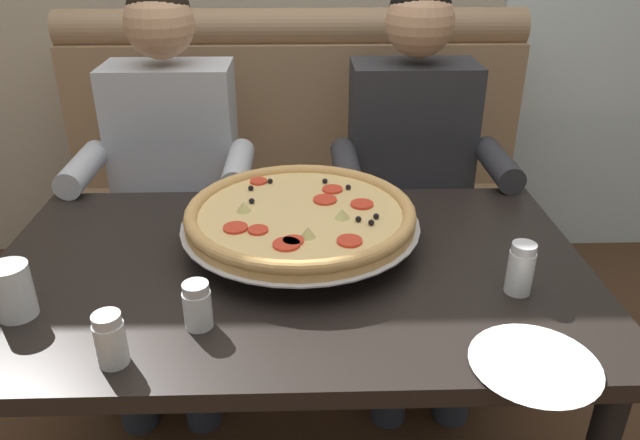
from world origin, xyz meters
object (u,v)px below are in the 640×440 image
object	(u,v)px
diner_right	(415,167)
shaker_oregano	(198,308)
booth_bench	(295,218)
drinking_glass	(14,293)
pizza	(300,215)
shaker_pepper_flakes	(111,343)
dining_table	(291,296)
diner_left	(170,170)
patio_chair	(527,91)
plate_near_left	(535,361)
shaker_parmesan	(520,272)

from	to	relation	value
diner_right	shaker_oregano	bearing A→B (deg)	-123.85
booth_bench	drinking_glass	distance (m)	1.25
pizza	shaker_pepper_flakes	xyz separation A→B (m)	(-0.33, -0.42, -0.03)
shaker_pepper_flakes	drinking_glass	bearing A→B (deg)	146.72
dining_table	pizza	size ratio (longest dim) A/B	2.41
diner_left	shaker_pepper_flakes	distance (m)	0.95
patio_chair	shaker_pepper_flakes	bearing A→B (deg)	-122.67
shaker_oregano	drinking_glass	xyz separation A→B (m)	(-0.36, 0.05, 0.01)
pizza	shaker_oregano	world-z (taller)	pizza
shaker_oregano	plate_near_left	distance (m)	0.62
drinking_glass	shaker_parmesan	bearing A→B (deg)	2.98
shaker_pepper_flakes	diner_right	bearing A→B (deg)	53.48
dining_table	pizza	distance (m)	0.19
dining_table	shaker_pepper_flakes	size ratio (longest dim) A/B	13.25
patio_chair	dining_table	bearing A→B (deg)	-120.84
diner_left	shaker_parmesan	size ratio (longest dim) A/B	11.14
shaker_oregano	booth_bench	bearing A→B (deg)	81.13
shaker_parmesan	booth_bench	bearing A→B (deg)	115.52
drinking_glass	dining_table	bearing A→B (deg)	18.19
diner_left	drinking_glass	bearing A→B (deg)	-100.46
dining_table	diner_right	bearing A→B (deg)	57.65
patio_chair	pizza	bearing A→B (deg)	-121.48
shaker_parmesan	drinking_glass	bearing A→B (deg)	-177.02
diner_right	drinking_glass	xyz separation A→B (m)	(-0.93, -0.79, 0.06)
diner_left	shaker_oregano	xyz separation A→B (m)	(0.22, -0.84, 0.05)
diner_left	shaker_oregano	bearing A→B (deg)	-75.45
shaker_oregano	plate_near_left	world-z (taller)	shaker_oregano
diner_right	booth_bench	bearing A→B (deg)	145.73
diner_left	shaker_pepper_flakes	xyz separation A→B (m)	(0.08, -0.94, 0.06)
diner_right	shaker_oregano	world-z (taller)	diner_right
booth_bench	diner_left	bearing A→B (deg)	-145.73
pizza	shaker_oregano	distance (m)	0.38
shaker_pepper_flakes	drinking_glass	distance (m)	0.27
shaker_parmesan	pizza	bearing A→B (deg)	154.31
pizza	shaker_parmesan	size ratio (longest dim) A/B	4.93
dining_table	plate_near_left	world-z (taller)	plate_near_left
shaker_parmesan	plate_near_left	size ratio (longest dim) A/B	0.50
diner_right	shaker_pepper_flakes	world-z (taller)	diner_right
pizza	plate_near_left	bearing A→B (deg)	-47.88
booth_bench	shaker_parmesan	size ratio (longest dim) A/B	15.18
dining_table	shaker_pepper_flakes	xyz separation A→B (m)	(-0.31, -0.33, 0.13)
booth_bench	dining_table	world-z (taller)	booth_bench
patio_chair	shaker_parmesan	bearing A→B (deg)	-109.90
plate_near_left	drinking_glass	distance (m)	0.99
diner_right	diner_left	bearing A→B (deg)	180.00
pizza	shaker_pepper_flakes	distance (m)	0.54
shaker_pepper_flakes	dining_table	bearing A→B (deg)	46.69
shaker_oregano	plate_near_left	bearing A→B (deg)	-12.56
pizza	plate_near_left	size ratio (longest dim) A/B	2.44
drinking_glass	patio_chair	world-z (taller)	patio_chair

